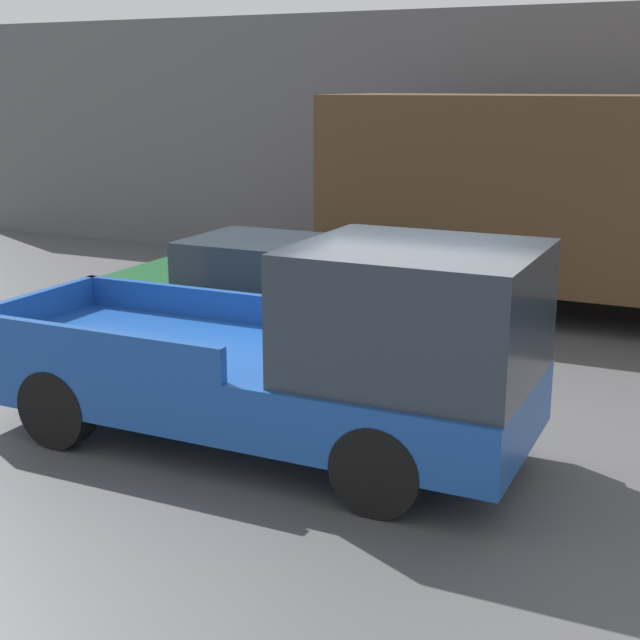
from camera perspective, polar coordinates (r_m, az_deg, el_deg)
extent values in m
plane|color=#4C4C4F|center=(9.18, 5.00, -7.22)|extent=(60.00, 60.00, 0.00)
cube|color=#56565B|center=(16.55, 15.42, 10.67)|extent=(28.00, 0.15, 4.77)
cube|color=#194799|center=(8.70, -4.44, -3.89)|extent=(5.41, 1.96, 0.59)
cube|color=#28333D|center=(7.79, 6.22, 0.51)|extent=(2.06, 1.84, 1.16)
cube|color=#194799|center=(9.95, -7.94, 1.14)|extent=(2.97, 0.10, 0.32)
cube|color=#194799|center=(8.52, -14.76, -1.56)|extent=(2.97, 0.10, 0.32)
cube|color=#194799|center=(10.12, -17.68, 0.80)|extent=(0.10, 1.96, 0.32)
cylinder|color=black|center=(8.91, 7.86, -5.29)|extent=(0.79, 0.26, 0.79)
cylinder|color=black|center=(7.39, 3.74, -9.50)|extent=(0.79, 0.26, 0.79)
cylinder|color=black|center=(10.34, -10.14, -2.51)|extent=(0.79, 0.26, 0.79)
cylinder|color=black|center=(9.07, -16.44, -5.39)|extent=(0.79, 0.26, 0.79)
cube|color=#1E592D|center=(11.87, -2.89, 0.99)|extent=(4.58, 1.85, 0.65)
cube|color=#28333D|center=(11.68, -2.33, 3.78)|extent=(2.52, 1.63, 0.55)
cylinder|color=black|center=(12.11, 4.92, -0.11)|extent=(0.65, 0.22, 0.65)
cylinder|color=black|center=(10.63, 1.79, -2.19)|extent=(0.65, 0.22, 0.65)
cylinder|color=black|center=(13.32, -6.59, 1.23)|extent=(0.65, 0.22, 0.65)
cylinder|color=black|center=(12.00, -10.73, -0.46)|extent=(0.65, 0.22, 0.65)
cube|color=#4C331E|center=(14.01, 14.30, 8.09)|extent=(6.61, 2.51, 2.78)
cylinder|color=black|center=(15.60, 9.94, 3.91)|extent=(1.08, 0.30, 1.08)
cylinder|color=black|center=(13.49, 7.37, 2.31)|extent=(1.08, 0.30, 1.08)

